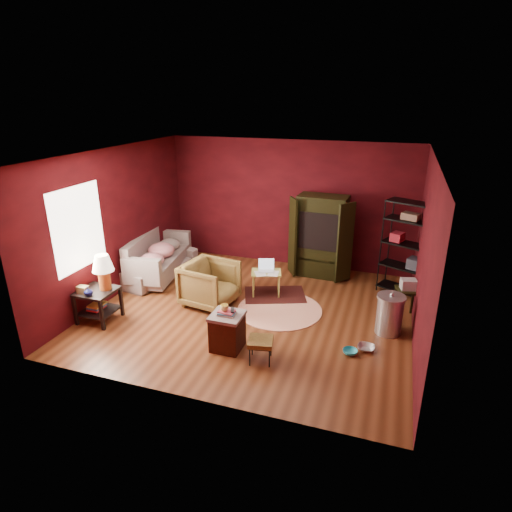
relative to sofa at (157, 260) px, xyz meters
The scene contains 18 objects.
room 2.76m from the sofa, 20.01° to the right, with size 5.54×5.04×2.84m.
sofa is the anchor object (origin of this frame).
armchair 1.82m from the sofa, 27.65° to the right, with size 0.88×0.82×0.90m, color black.
pet_bowl_steel 4.76m from the sofa, 18.23° to the right, with size 0.26×0.06×0.26m, color silver.
pet_bowl_turquoise 4.62m from the sofa, 21.36° to the right, with size 0.22×0.07×0.22m, color #29AFC2.
vase 2.23m from the sofa, 88.80° to the right, with size 0.14×0.15×0.14m, color #0D1042.
mug 3.26m from the sofa, 41.15° to the right, with size 0.13×0.10×0.13m, color #FFEA7C.
side_table 1.99m from the sofa, 87.26° to the right, with size 0.60×0.60×1.19m.
sofa_cushions 0.03m from the sofa, 165.20° to the left, with size 1.09×2.09×0.83m.
hamper 3.26m from the sofa, 40.56° to the right, with size 0.48×0.48×0.67m.
footstool 3.82m from the sofa, 36.67° to the right, with size 0.42×0.42×0.36m.
rug_round 3.00m from the sofa, 12.85° to the right, with size 1.91×1.91×0.01m.
rug_oriental 2.68m from the sofa, ahead, with size 1.36×1.14×0.01m.
laptop_desk 2.48m from the sofa, ahead, with size 0.66×0.57×0.70m.
tv_armoire 3.52m from the sofa, 19.66° to the left, with size 1.38×0.77×1.75m.
wire_shelving 5.10m from the sofa, ahead, with size 0.99×0.72×1.85m.
small_stand 5.07m from the sofa, ahead, with size 0.44×0.44×0.72m.
trash_can 4.88m from the sofa, ahead, with size 0.60×0.60×0.72m.
Camera 1 is at (2.26, -6.52, 3.71)m, focal length 30.00 mm.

